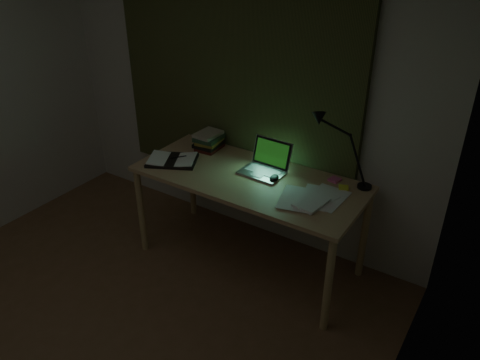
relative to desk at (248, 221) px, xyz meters
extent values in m
cube|color=beige|center=(-0.42, 0.46, 0.85)|extent=(3.50, 0.00, 2.50)
cube|color=beige|center=(1.33, -1.54, 0.85)|extent=(0.00, 4.00, 2.50)
cube|color=#32381C|center=(-0.42, 0.42, 1.05)|extent=(2.20, 0.06, 2.00)
ellipsoid|color=black|center=(0.19, 0.05, 0.42)|extent=(0.09, 0.12, 0.04)
cube|color=#EBF333|center=(0.66, 0.21, 0.40)|extent=(0.09, 0.09, 0.01)
cube|color=pink|center=(0.56, 0.29, 0.41)|extent=(0.09, 0.09, 0.02)
camera|label=1|loc=(1.61, -2.61, 2.06)|focal=35.00mm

